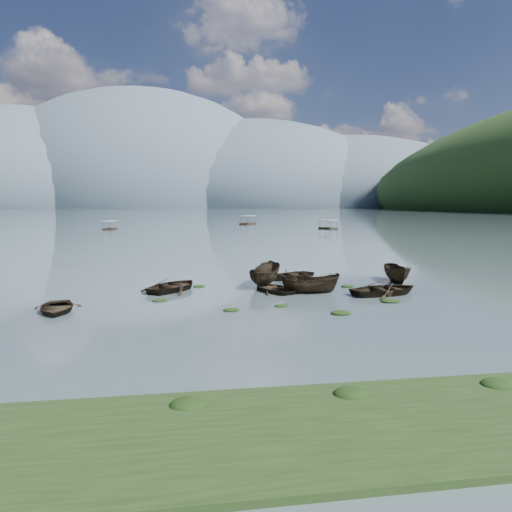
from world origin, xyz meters
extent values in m
plane|color=#49595C|center=(0.00, 0.00, 0.00)|extent=(2400.00, 2400.00, 0.00)
cube|color=black|center=(0.00, -14.00, 0.00)|extent=(60.00, 6.00, 0.50)
ellipsoid|color=#475666|center=(-260.00, 900.00, 0.00)|extent=(520.00, 520.00, 280.00)
ellipsoid|color=#475666|center=(-60.00, 900.00, 0.00)|extent=(520.00, 520.00, 340.00)
ellipsoid|color=#475666|center=(140.00, 900.00, 0.00)|extent=(520.00, 520.00, 260.00)
ellipsoid|color=#475666|center=(320.00, 900.00, 0.00)|extent=(520.00, 520.00, 220.00)
imported|color=black|center=(-12.94, 2.92, 0.00)|extent=(3.22, 4.18, 0.80)
imported|color=black|center=(-6.36, 8.96, 0.00)|extent=(5.56, 5.90, 0.99)
imported|color=black|center=(2.82, 6.22, 0.00)|extent=(4.16, 1.98, 1.55)
imported|color=black|center=(0.46, 7.42, 0.00)|extent=(4.17, 4.79, 0.83)
imported|color=black|center=(7.69, 5.01, 0.00)|extent=(5.75, 4.74, 1.03)
imported|color=black|center=(10.84, 9.97, 0.00)|extent=(2.17, 4.37, 1.62)
imported|color=black|center=(3.00, 12.89, 0.00)|extent=(5.57, 5.24, 0.94)
imported|color=black|center=(0.28, 9.76, 0.00)|extent=(3.68, 5.13, 1.86)
ellipsoid|color=black|center=(-3.16, 1.51, 0.00)|extent=(0.95, 0.77, 0.21)
ellipsoid|color=black|center=(-0.10, 2.24, 0.00)|extent=(0.86, 0.69, 0.19)
ellipsoid|color=black|center=(2.71, -0.33, 0.00)|extent=(1.14, 0.91, 0.25)
ellipsoid|color=black|center=(6.18, 8.29, 0.00)|extent=(0.98, 0.82, 0.22)
ellipsoid|color=black|center=(6.88, 2.41, 0.00)|extent=(1.21, 0.96, 0.25)
ellipsoid|color=black|center=(-7.24, 5.07, 0.00)|extent=(0.96, 0.77, 0.20)
ellipsoid|color=black|center=(-4.57, 10.11, 0.00)|extent=(0.91, 0.75, 0.19)
ellipsoid|color=black|center=(3.09, 8.96, 0.00)|extent=(1.16, 0.93, 0.25)
camera|label=1|loc=(-6.32, -26.21, 6.05)|focal=35.00mm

